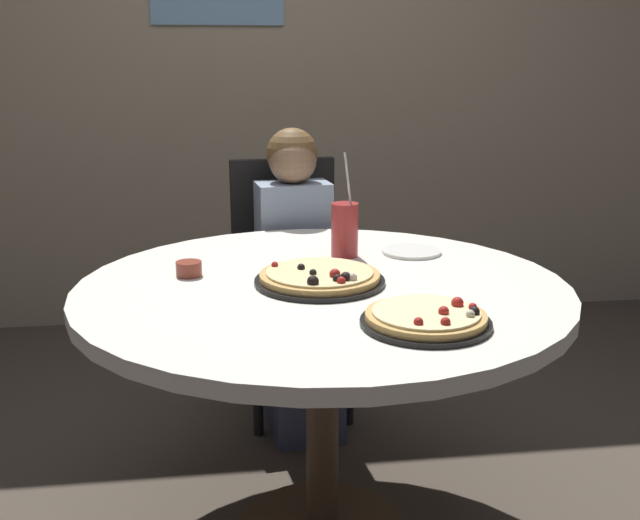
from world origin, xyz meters
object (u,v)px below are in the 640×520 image
(soda_cup, at_px, (345,230))
(plate_small, at_px, (411,251))
(dining_table, at_px, (323,316))
(chair_wooden, at_px, (288,271))
(diner_child, at_px, (298,297))
(pizza_cheese, at_px, (427,318))
(pizza_veggie, at_px, (320,277))
(sauce_bowl, at_px, (189,269))

(soda_cup, height_order, plate_small, soda_cup)
(dining_table, xyz_separation_m, chair_wooden, (-0.01, 0.89, -0.13))
(diner_child, bearing_deg, pizza_cheese, -80.52)
(dining_table, distance_m, chair_wooden, 0.90)
(chair_wooden, bearing_deg, diner_child, -84.17)
(diner_child, height_order, pizza_veggie, diner_child)
(diner_child, xyz_separation_m, soda_cup, (0.09, -0.44, 0.35))
(soda_cup, bearing_deg, pizza_veggie, -112.37)
(dining_table, distance_m, pizza_veggie, 0.11)
(soda_cup, xyz_separation_m, plate_small, (0.21, 0.01, -0.08))
(sauce_bowl, bearing_deg, diner_child, 58.74)
(dining_table, height_order, soda_cup, soda_cup)
(chair_wooden, bearing_deg, plate_small, -62.42)
(dining_table, distance_m, soda_cup, 0.33)
(diner_child, relative_size, pizza_cheese, 3.71)
(soda_cup, bearing_deg, pizza_cheese, -82.40)
(diner_child, bearing_deg, plate_small, -55.00)
(dining_table, distance_m, sauce_bowl, 0.38)
(sauce_bowl, height_order, plate_small, sauce_bowl)
(pizza_veggie, relative_size, plate_small, 1.90)
(pizza_veggie, height_order, sauce_bowl, pizza_veggie)
(dining_table, xyz_separation_m, soda_cup, (0.10, 0.27, 0.17))
(chair_wooden, xyz_separation_m, diner_child, (0.02, -0.18, -0.05))
(pizza_cheese, xyz_separation_m, sauce_bowl, (-0.53, 0.46, 0.00))
(pizza_veggie, bearing_deg, dining_table, 5.81)
(diner_child, xyz_separation_m, pizza_veggie, (-0.02, -0.71, 0.28))
(pizza_cheese, xyz_separation_m, plate_small, (0.12, 0.62, -0.01))
(dining_table, xyz_separation_m, pizza_cheese, (0.18, -0.35, 0.11))
(plate_small, bearing_deg, soda_cup, -177.04)
(diner_child, height_order, pizza_cheese, diner_child)
(soda_cup, xyz_separation_m, sauce_bowl, (-0.45, -0.15, -0.06))
(dining_table, xyz_separation_m, pizza_veggie, (-0.01, -0.00, 0.11))
(pizza_veggie, distance_m, sauce_bowl, 0.36)
(dining_table, relative_size, pizza_veggie, 3.77)
(soda_cup, relative_size, sauce_bowl, 4.39)
(dining_table, bearing_deg, chair_wooden, 90.66)
(dining_table, height_order, pizza_cheese, pizza_cheese)
(diner_child, relative_size, pizza_veggie, 3.16)
(diner_child, height_order, plate_small, diner_child)
(diner_child, xyz_separation_m, pizza_cheese, (0.18, -1.05, 0.28))
(soda_cup, distance_m, sauce_bowl, 0.48)
(chair_wooden, distance_m, diner_child, 0.19)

